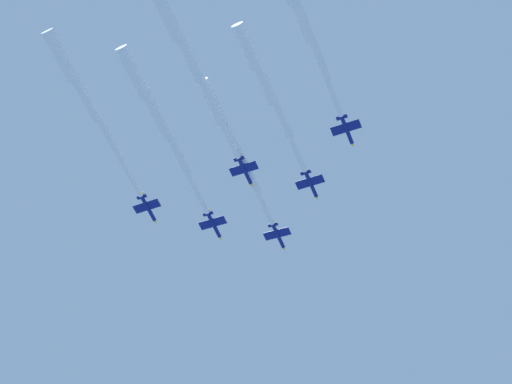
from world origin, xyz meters
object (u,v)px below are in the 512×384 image
Objects in this scene: jet_starboard_mid at (85,97)px; jet_port_outer at (302,20)px; jet_port_inner at (156,113)px; jet_starboard_inner at (265,83)px; jet_lead at (231,138)px; jet_port_mid at (189,57)px.

jet_starboard_mid is 1.10× the size of jet_port_outer.
jet_port_inner is at bearing 6.11° from jet_starboard_mid.
jet_port_inner is 1.02× the size of jet_starboard_mid.
jet_starboard_inner is 48.82m from jet_starboard_mid.
jet_starboard_inner reaches higher than jet_starboard_mid.
jet_starboard_mid reaches higher than jet_port_outer.
jet_lead is 1.04× the size of jet_starboard_inner.
jet_starboard_mid is (-19.43, -2.08, 0.60)m from jet_port_inner.
jet_starboard_inner is 0.99× the size of jet_port_outer.
jet_port_inner is 19.55m from jet_starboard_mid.
jet_port_outer is at bearing -26.98° from jet_starboard_mid.
jet_starboard_mid is at bearing 168.80° from jet_starboard_inner.
jet_starboard_inner is 0.90× the size of jet_starboard_mid.
jet_port_inner is 18.38m from jet_port_mid.
jet_port_outer is (14.62, -35.66, -2.76)m from jet_lead.
jet_lead reaches higher than jet_port_outer.
jet_port_mid is 0.97× the size of jet_starboard_mid.
jet_port_outer is (7.24, -18.57, -1.99)m from jet_starboard_inner.
jet_port_inner is 30.77m from jet_starboard_inner.
jet_port_mid is (-13.53, -22.30, -3.01)m from jet_lead.
jet_lead is at bearing 10.65° from jet_starboard_mid.
jet_port_mid is at bearing -166.00° from jet_starboard_inner.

